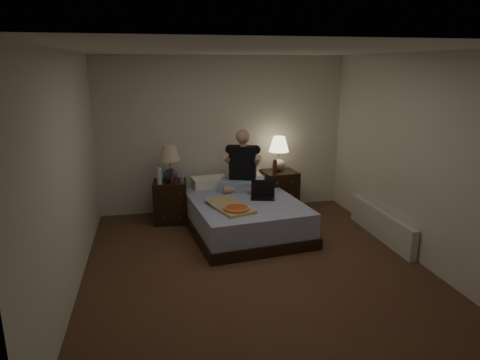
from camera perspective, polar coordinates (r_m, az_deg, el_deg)
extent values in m
cube|color=brown|center=(5.23, 2.08, -11.58)|extent=(4.00, 4.50, 0.00)
cube|color=white|center=(4.68, 2.38, 16.93)|extent=(4.00, 4.50, 0.00)
cube|color=silver|center=(6.97, -2.31, 6.03)|extent=(4.00, 0.00, 2.50)
cube|color=silver|center=(2.78, 13.68, -8.67)|extent=(4.00, 0.00, 2.50)
cube|color=silver|center=(4.74, -21.93, 0.58)|extent=(0.00, 4.50, 2.50)
cube|color=silver|center=(5.63, 22.41, 2.69)|extent=(0.00, 4.50, 2.50)
cube|color=#5567AB|center=(6.24, 0.39, -4.60)|extent=(1.68, 2.10, 0.49)
cube|color=black|center=(6.64, -9.24, -2.86)|extent=(0.53, 0.49, 0.64)
cube|color=black|center=(7.03, 5.26, -1.54)|extent=(0.57, 0.53, 0.68)
cylinder|color=silver|center=(6.40, -10.70, 0.54)|extent=(0.07, 0.07, 0.25)
cylinder|color=#9E9F9A|center=(6.41, -7.79, 0.00)|extent=(0.07, 0.07, 0.10)
cylinder|color=#5C1C0D|center=(6.40, -9.10, 0.53)|extent=(0.06, 0.06, 0.23)
cylinder|color=#611F0D|center=(6.74, 4.69, 1.76)|extent=(0.06, 0.06, 0.23)
cube|color=silver|center=(6.30, 18.26, -5.63)|extent=(0.10, 1.60, 0.40)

